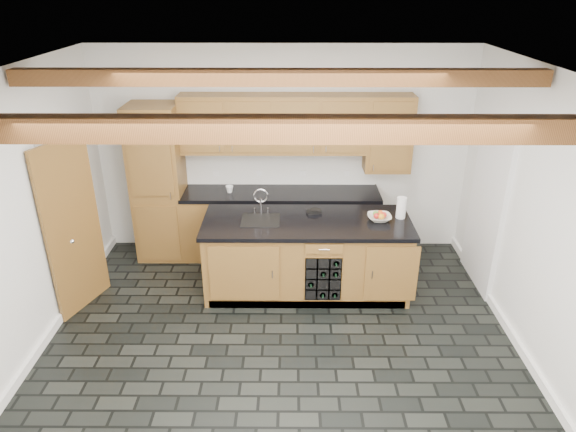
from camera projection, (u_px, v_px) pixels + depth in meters
name	position (u px, v px, depth m)	size (l,w,h in m)	color
ground	(280.00, 356.00, 5.25)	(5.00, 5.00, 0.00)	black
room_shell	(271.00, 199.00, 5.10)	(5.01, 5.00, 5.00)	white
back_cabinetry	(255.00, 187.00, 6.88)	(3.65, 0.62, 2.20)	brown
island	(307.00, 256.00, 6.22)	(2.48, 0.96, 0.93)	brown
faucet	(261.00, 217.00, 6.06)	(0.45, 0.40, 0.34)	black
kitchen_scale	(314.00, 211.00, 6.22)	(0.19, 0.13, 0.05)	black
fruit_bowl	(379.00, 218.00, 6.03)	(0.28, 0.28, 0.07)	beige
fruit_cluster	(380.00, 215.00, 6.02)	(0.16, 0.17, 0.07)	red
paper_towel	(401.00, 208.00, 6.06)	(0.11, 0.11, 0.26)	white
mug	(230.00, 189.00, 6.83)	(0.10, 0.10, 0.09)	white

